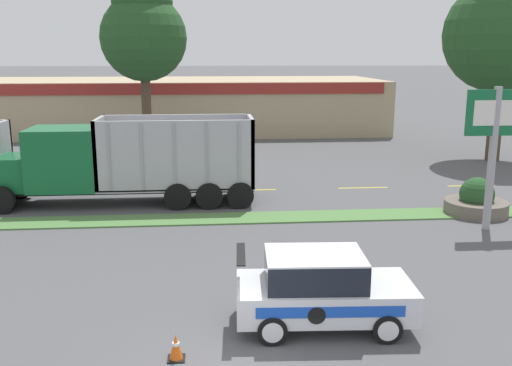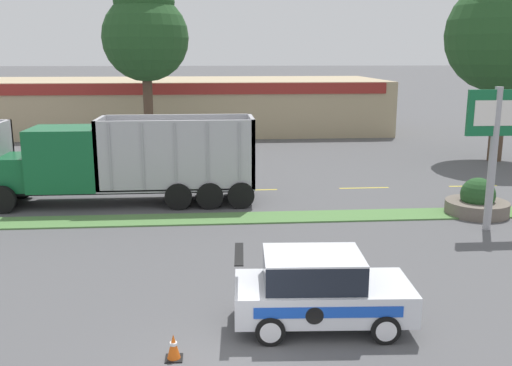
% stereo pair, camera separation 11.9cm
% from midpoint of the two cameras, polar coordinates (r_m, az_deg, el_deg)
% --- Properties ---
extents(grass_verge, '(120.00, 1.53, 0.06)m').
position_cam_midpoint_polar(grass_verge, '(22.21, -3.35, -3.57)').
color(grass_verge, '#517F42').
rests_on(grass_verge, ground_plane).
extents(centre_line_2, '(2.40, 0.14, 0.01)m').
position_cam_midpoint_polar(centre_line_2, '(28.25, -23.05, -1.08)').
color(centre_line_2, yellow).
rests_on(centre_line_2, ground_plane).
extents(centre_line_3, '(2.40, 0.14, 0.01)m').
position_cam_midpoint_polar(centre_line_3, '(27.04, -12.12, -0.91)').
color(centre_line_3, yellow).
rests_on(centre_line_3, ground_plane).
extents(centre_line_4, '(2.40, 0.14, 0.01)m').
position_cam_midpoint_polar(centre_line_4, '(26.89, -0.63, -0.70)').
color(centre_line_4, yellow).
rests_on(centre_line_4, ground_plane).
extents(centre_line_5, '(2.40, 0.14, 0.01)m').
position_cam_midpoint_polar(centre_line_5, '(27.80, 10.54, -0.47)').
color(centre_line_5, yellow).
rests_on(centre_line_5, ground_plane).
extents(centre_line_6, '(2.40, 0.14, 0.01)m').
position_cam_midpoint_polar(centre_line_6, '(29.68, 20.64, -0.24)').
color(centre_line_6, yellow).
rests_on(centre_line_6, ground_plane).
extents(dump_truck_lead, '(11.23, 2.78, 3.68)m').
position_cam_midpoint_polar(dump_truck_lead, '(24.99, -15.69, 1.79)').
color(dump_truck_lead, black).
rests_on(dump_truck_lead, ground_plane).
extents(rally_car, '(4.20, 2.19, 1.81)m').
position_cam_midpoint_polar(rally_car, '(13.62, 6.29, -10.51)').
color(rally_car, silver).
rests_on(rally_car, ground_plane).
extents(store_sign_post, '(2.16, 0.28, 5.17)m').
position_cam_midpoint_polar(store_sign_post, '(21.88, 22.61, 4.72)').
color(store_sign_post, '#9E9EA3').
rests_on(store_sign_post, ground_plane).
extents(stone_planter, '(2.47, 2.47, 1.49)m').
position_cam_midpoint_polar(stone_planter, '(24.43, 21.03, -1.75)').
color(stone_planter, '#6B6056').
rests_on(stone_planter, ground_plane).
extents(traffic_cone, '(0.37, 0.37, 0.57)m').
position_cam_midpoint_polar(traffic_cone, '(12.54, -8.29, -15.94)').
color(traffic_cone, black).
rests_on(traffic_cone, ground_plane).
extents(store_building_backdrop, '(37.17, 12.10, 4.22)m').
position_cam_midpoint_polar(store_building_backdrop, '(48.69, -10.22, 7.69)').
color(store_building_backdrop, tan).
rests_on(store_building_backdrop, ground_plane).
extents(tree_behind_left, '(5.24, 5.24, 12.30)m').
position_cam_midpoint_polar(tree_behind_left, '(36.73, 23.84, 15.76)').
color(tree_behind_left, brown).
rests_on(tree_behind_left, ground_plane).
extents(tree_behind_centre, '(5.48, 5.48, 11.37)m').
position_cam_midpoint_polar(tree_behind_centre, '(37.97, -11.31, 14.82)').
color(tree_behind_centre, brown).
rests_on(tree_behind_centre, ground_plane).
extents(tree_behind_right, '(6.50, 6.50, 12.19)m').
position_cam_midpoint_polar(tree_behind_right, '(36.73, 23.23, 14.43)').
color(tree_behind_right, brown).
rests_on(tree_behind_right, ground_plane).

